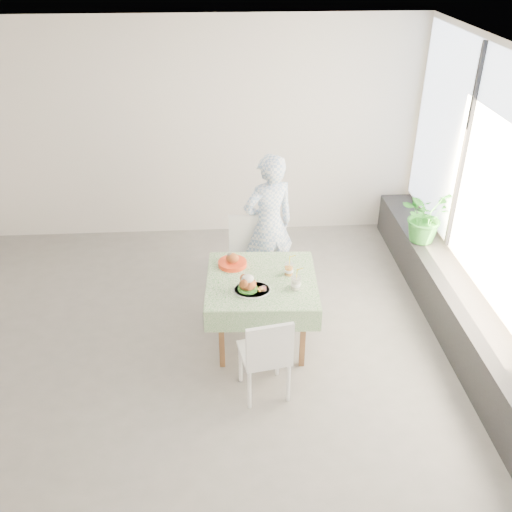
{
  "coord_description": "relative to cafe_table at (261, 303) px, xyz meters",
  "views": [
    {
      "loc": [
        0.45,
        -4.55,
        3.7
      ],
      "look_at": [
        0.75,
        0.08,
        0.97
      ],
      "focal_mm": 40.0,
      "sensor_mm": 36.0,
      "label": 1
    }
  ],
  "objects": [
    {
      "name": "diner",
      "position": [
        0.15,
        0.95,
        0.36
      ],
      "size": [
        0.7,
        0.59,
        1.65
      ],
      "primitive_type": "imported",
      "rotation": [
        0.0,
        0.0,
        3.52
      ],
      "color": "#7FA0CC",
      "rests_on": "ground"
    },
    {
      "name": "juice_cup_lemonade",
      "position": [
        0.3,
        -0.19,
        0.34
      ],
      "size": [
        0.09,
        0.09,
        0.26
      ],
      "color": "white",
      "rests_on": "cafe_table"
    },
    {
      "name": "juice_cup_orange",
      "position": [
        0.27,
        0.06,
        0.34
      ],
      "size": [
        0.09,
        0.09,
        0.25
      ],
      "color": "white",
      "rests_on": "cafe_table"
    },
    {
      "name": "second_dish",
      "position": [
        -0.27,
        0.27,
        0.32
      ],
      "size": [
        0.28,
        0.28,
        0.14
      ],
      "color": "red",
      "rests_on": "cafe_table"
    },
    {
      "name": "wall_back",
      "position": [
        -0.8,
        2.47,
        0.94
      ],
      "size": [
        6.0,
        0.02,
        2.8
      ],
      "primitive_type": "cube",
      "color": "silver",
      "rests_on": "ground"
    },
    {
      "name": "potted_plant",
      "position": [
        1.95,
        1.11,
        0.35
      ],
      "size": [
        0.74,
        0.71,
        0.63
      ],
      "primitive_type": "imported",
      "rotation": [
        0.0,
        0.0,
        0.55
      ],
      "color": "#297627",
      "rests_on": "window_ledge"
    },
    {
      "name": "cafe_table",
      "position": [
        0.0,
        0.0,
        0.0
      ],
      "size": [
        1.09,
        1.09,
        0.74
      ],
      "color": "brown",
      "rests_on": "ground"
    },
    {
      "name": "main_dish",
      "position": [
        -0.12,
        -0.2,
        0.34
      ],
      "size": [
        0.34,
        0.34,
        0.18
      ],
      "color": "white",
      "rests_on": "cafe_table"
    },
    {
      "name": "ceiling",
      "position": [
        -0.8,
        -0.03,
        2.34
      ],
      "size": [
        6.0,
        6.0,
        0.0
      ],
      "primitive_type": "plane",
      "rotation": [
        3.14,
        0.0,
        0.0
      ],
      "color": "white",
      "rests_on": "ground"
    },
    {
      "name": "chair_far",
      "position": [
        -0.07,
        0.77,
        -0.17
      ],
      "size": [
        0.47,
        0.47,
        0.95
      ],
      "color": "white",
      "rests_on": "ground"
    },
    {
      "name": "wall_right",
      "position": [
        2.2,
        -0.03,
        0.94
      ],
      "size": [
        0.02,
        5.0,
        2.8
      ],
      "primitive_type": "cube",
      "color": "silver",
      "rests_on": "ground"
    },
    {
      "name": "window_ledge",
      "position": [
        2.0,
        -0.03,
        -0.21
      ],
      "size": [
        0.4,
        4.8,
        0.5
      ],
      "primitive_type": "cube",
      "color": "black",
      "rests_on": "ground"
    },
    {
      "name": "floor",
      "position": [
        -0.8,
        -0.03,
        -0.46
      ],
      "size": [
        6.0,
        6.0,
        0.0
      ],
      "primitive_type": "plane",
      "color": "slate",
      "rests_on": "ground"
    },
    {
      "name": "chair_near",
      "position": [
        -0.03,
        -0.74,
        -0.19
      ],
      "size": [
        0.48,
        0.48,
        0.87
      ],
      "color": "white",
      "rests_on": "ground"
    },
    {
      "name": "window_pane",
      "position": [
        2.17,
        -0.03,
        1.19
      ],
      "size": [
        0.01,
        4.8,
        2.18
      ],
      "primitive_type": "cube",
      "color": "#D1E0F9",
      "rests_on": "ground"
    },
    {
      "name": "wall_front",
      "position": [
        -0.8,
        -2.53,
        0.94
      ],
      "size": [
        6.0,
        0.02,
        2.8
      ],
      "primitive_type": "cube",
      "color": "silver",
      "rests_on": "ground"
    }
  ]
}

